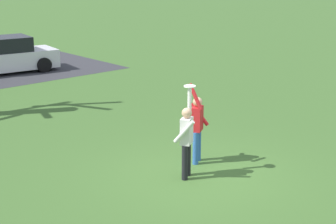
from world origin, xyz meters
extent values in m
plane|color=#426B2D|center=(0.00, 0.00, 0.00)|extent=(120.00, 120.00, 0.00)
cylinder|color=black|center=(-0.46, 0.05, 0.41)|extent=(0.14, 0.14, 0.82)
cylinder|color=black|center=(-0.23, 0.19, 0.41)|extent=(0.14, 0.14, 0.82)
cube|color=silver|center=(-0.34, 0.12, 1.12)|extent=(0.42, 0.37, 0.60)
sphere|color=tan|center=(-0.34, 0.12, 1.53)|extent=(0.23, 0.23, 0.23)
cylinder|color=silver|center=(-0.54, 0.00, 1.17)|extent=(0.29, 0.45, 0.59)
cylinder|color=silver|center=(-0.15, 0.24, 1.75)|extent=(0.09, 0.09, 0.66)
cylinder|color=#3366B7|center=(0.61, 0.70, 0.41)|extent=(0.14, 0.14, 0.82)
cylinder|color=#3366B7|center=(0.39, 0.56, 0.41)|extent=(0.14, 0.14, 0.82)
cube|color=red|center=(0.50, 0.63, 1.12)|extent=(0.42, 0.37, 0.60)
sphere|color=tan|center=(0.50, 0.63, 1.53)|extent=(0.23, 0.23, 0.23)
cylinder|color=red|center=(0.69, 0.75, 1.17)|extent=(0.29, 0.45, 0.59)
cylinder|color=red|center=(0.31, 0.51, 1.72)|extent=(0.23, 0.32, 0.65)
cylinder|color=white|center=(-0.15, 0.24, 2.09)|extent=(0.26, 0.26, 0.02)
cube|color=white|center=(2.03, 14.08, 0.55)|extent=(4.31, 2.35, 0.80)
cube|color=black|center=(1.88, 14.10, 1.27)|extent=(2.31, 1.92, 0.64)
cylinder|color=black|center=(3.41, 14.80, 0.33)|extent=(0.68, 0.31, 0.66)
cylinder|color=black|center=(3.16, 13.00, 0.33)|extent=(0.68, 0.31, 0.66)
camera|label=1|loc=(-8.00, -7.83, 4.72)|focal=55.64mm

